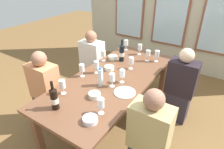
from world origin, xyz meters
TOP-DOWN VIEW (x-y plane):
  - ground_plane at (0.00, 0.00)m, footprint 12.00×12.00m
  - dining_table at (0.00, 0.00)m, footprint 0.92×2.15m
  - white_plate_0 at (0.30, -0.22)m, footprint 0.25×0.25m
  - wine_bottle_0 at (-0.15, -0.84)m, footprint 0.08×0.08m
  - wine_bottle_1 at (-0.16, 0.49)m, footprint 0.08×0.08m
  - tasting_bowl_0 at (0.07, -0.48)m, footprint 0.13×0.13m
  - tasting_bowl_1 at (-0.30, 0.48)m, footprint 0.14×0.14m
  - tasting_bowl_2 at (-0.16, 0.15)m, footprint 0.14×0.14m
  - tasting_bowl_3 at (0.27, -0.81)m, footprint 0.14×0.14m
  - water_bottle at (-0.02, -0.25)m, footprint 0.06×0.06m
  - wine_glass_0 at (0.18, 0.70)m, footprint 0.07×0.07m
  - wine_glass_1 at (-0.27, -0.61)m, footprint 0.07×0.07m
  - wine_glass_2 at (-0.25, -0.02)m, footprint 0.07×0.07m
  - wine_glass_3 at (-0.04, 0.86)m, footprint 0.07×0.07m
  - wine_glass_4 at (0.16, -0.04)m, footprint 0.07×0.07m
  - wine_glass_5 at (-0.32, 0.92)m, footprint 0.07×0.07m
  - wine_glass_6 at (-0.38, 0.33)m, footprint 0.07×0.07m
  - wine_glass_7 at (0.28, -0.65)m, footprint 0.07×0.07m
  - wine_glass_8 at (0.08, 0.34)m, footprint 0.07×0.07m
  - wine_glass_9 at (0.30, 0.76)m, footprint 0.07×0.07m
  - wine_glass_10 at (0.11, -0.19)m, footprint 0.07×0.07m
  - wine_glass_11 at (-0.35, -0.20)m, footprint 0.07×0.07m
  - seated_person_0 at (-0.75, -0.51)m, footprint 0.38×0.24m
  - seated_person_1 at (0.75, -0.52)m, footprint 0.38×0.24m
  - seated_person_2 at (-0.75, 0.50)m, footprint 0.38×0.24m
  - seated_person_3 at (0.75, 0.57)m, footprint 0.38×0.24m

SIDE VIEW (x-z plane):
  - ground_plane at x=0.00m, z-range 0.00..0.00m
  - seated_person_0 at x=-0.75m, z-range -0.03..1.08m
  - seated_person_1 at x=0.75m, z-range -0.03..1.08m
  - seated_person_2 at x=-0.75m, z-range -0.03..1.08m
  - seated_person_3 at x=0.75m, z-range -0.03..1.08m
  - dining_table at x=0.00m, z-range 0.30..1.04m
  - white_plate_0 at x=0.30m, z-range 0.74..0.75m
  - tasting_bowl_3 at x=0.27m, z-range 0.74..0.79m
  - tasting_bowl_2 at x=-0.16m, z-range 0.74..0.79m
  - tasting_bowl_1 at x=-0.30m, z-range 0.74..0.79m
  - tasting_bowl_0 at x=0.07m, z-range 0.74..0.79m
  - water_bottle at x=-0.02m, z-range 0.73..0.97m
  - wine_glass_8 at x=0.08m, z-range 0.77..0.94m
  - wine_glass_2 at x=-0.25m, z-range 0.77..0.94m
  - wine_glass_5 at x=-0.32m, z-range 0.77..0.94m
  - wine_glass_7 at x=0.28m, z-range 0.77..0.94m
  - wine_glass_1 at x=-0.27m, z-range 0.77..0.94m
  - wine_glass_10 at x=0.11m, z-range 0.77..0.94m
  - wine_glass_11 at x=-0.35m, z-range 0.77..0.94m
  - wine_glass_4 at x=0.16m, z-range 0.77..0.94m
  - wine_glass_0 at x=0.18m, z-range 0.77..0.95m
  - wine_glass_3 at x=-0.04m, z-range 0.77..0.95m
  - wine_glass_6 at x=-0.38m, z-range 0.77..0.95m
  - wine_glass_9 at x=0.30m, z-range 0.77..0.95m
  - wine_bottle_0 at x=-0.15m, z-range 0.70..1.02m
  - wine_bottle_1 at x=-0.16m, z-range 0.70..1.04m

